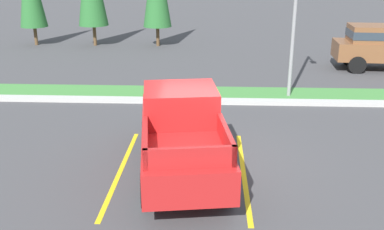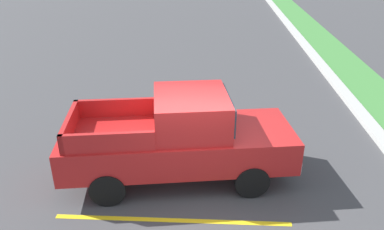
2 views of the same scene
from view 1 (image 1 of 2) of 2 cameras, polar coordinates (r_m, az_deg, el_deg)
The scene contains 7 objects.
ground_plane at distance 11.59m, azimuth 2.04°, elevation -6.20°, with size 120.00×120.00×0.00m, color #424244.
parking_line_near at distance 11.35m, azimuth -9.23°, elevation -7.03°, with size 0.12×4.80×0.01m, color yellow.
parking_line_far at distance 11.15m, azimuth 6.70°, elevation -7.41°, with size 0.12×4.80×0.01m, color yellow.
curb_strip at distance 16.21m, azimuth 2.29°, elevation 1.81°, with size 56.00×0.40×0.15m, color #B2B2AD.
grass_median at distance 17.27m, azimuth 2.32°, elevation 2.80°, with size 56.00×1.80×0.06m, color #42843D.
pickup_truck_main at distance 10.76m, azimuth -1.40°, elevation -2.25°, with size 2.62×5.44×2.10m.
suv_distant at distance 22.75m, azimuth 23.70°, elevation 8.45°, with size 4.72×2.20×2.10m.
Camera 1 is at (0.08, -10.42, 5.08)m, focal length 41.09 mm.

